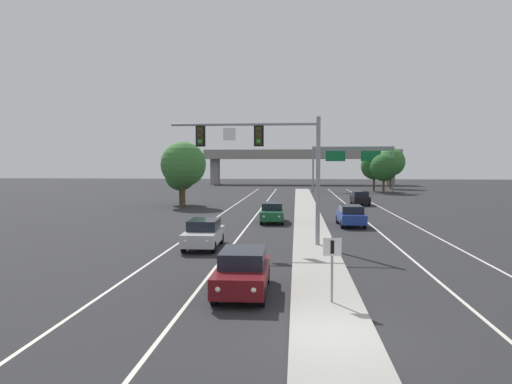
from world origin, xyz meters
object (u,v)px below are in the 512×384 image
object	(u,v)px
car_oncoming_darkred	(243,271)
tree_far_left_a	(180,175)
car_oncoming_green	(272,212)
car_receding_black	(360,198)
car_receding_blue	(351,215)
tree_far_left_c	(183,164)
median_sign_post	(332,259)
tree_far_right_c	(391,162)
highway_sign_gantry	(353,154)
tree_far_right_a	(384,168)
car_oncoming_silver	(204,233)
overhead_signal_mast	(269,152)
tree_far_right_b	(374,166)

from	to	relation	value
car_oncoming_darkred	tree_far_left_a	bearing A→B (deg)	107.10
car_oncoming_darkred	car_oncoming_green	world-z (taller)	same
car_receding_black	car_receding_blue	bearing A→B (deg)	-99.51
car_oncoming_green	tree_far_left_c	distance (m)	16.73
median_sign_post	car_receding_black	world-z (taller)	median_sign_post
car_receding_blue	tree_far_right_c	size ratio (longest dim) A/B	0.60
highway_sign_gantry	tree_far_right_a	world-z (taller)	highway_sign_gantry
car_receding_black	tree_far_right_c	distance (m)	36.75
median_sign_post	car_oncoming_darkred	xyz separation A→B (m)	(-3.13, 1.40, -0.77)
car_oncoming_darkred	car_receding_black	size ratio (longest dim) A/B	1.00
highway_sign_gantry	car_oncoming_silver	bearing A→B (deg)	-105.02
car_receding_blue	median_sign_post	bearing A→B (deg)	-98.00
car_oncoming_darkred	car_oncoming_green	size ratio (longest dim) A/B	1.00
overhead_signal_mast	car_receding_black	bearing A→B (deg)	72.57
tree_far_right_b	tree_far_left_c	bearing A→B (deg)	-129.00
car_oncoming_silver	car_receding_black	bearing A→B (deg)	66.61
highway_sign_gantry	tree_far_left_a	size ratio (longest dim) A/B	2.58
car_oncoming_green	highway_sign_gantry	world-z (taller)	highway_sign_gantry
car_receding_black	tree_far_left_a	world-z (taller)	tree_far_left_a
median_sign_post	car_oncoming_green	bearing A→B (deg)	97.90
tree_far_left_a	car_receding_blue	bearing A→B (deg)	-45.20
tree_far_left_c	car_oncoming_silver	bearing A→B (deg)	-74.12
median_sign_post	car_receding_blue	world-z (taller)	median_sign_post
car_oncoming_silver	car_receding_black	xyz separation A→B (m)	(12.38, 28.62, 0.00)
car_oncoming_darkred	tree_far_right_c	size ratio (longest dim) A/B	0.59
overhead_signal_mast	tree_far_right_b	world-z (taller)	overhead_signal_mast
tree_far_left_a	tree_far_right_c	world-z (taller)	tree_far_right_c
car_receding_blue	tree_far_left_c	size ratio (longest dim) A/B	0.64
car_oncoming_darkred	tree_far_right_b	world-z (taller)	tree_far_right_b
car_oncoming_silver	car_oncoming_green	distance (m)	12.29
median_sign_post	car_receding_blue	xyz separation A→B (m)	(2.90, 20.66, -0.77)
median_sign_post	car_receding_blue	bearing A→B (deg)	82.00
car_oncoming_darkred	tree_far_right_b	xyz separation A→B (m)	(14.92, 64.72, 3.37)
car_oncoming_green	tree_far_right_a	distance (m)	41.17
car_oncoming_darkred	car_oncoming_green	bearing A→B (deg)	89.93
car_oncoming_green	highway_sign_gantry	distance (m)	43.64
car_receding_blue	car_oncoming_green	bearing A→B (deg)	163.80
car_receding_blue	highway_sign_gantry	world-z (taller)	highway_sign_gantry
car_receding_black	tree_far_right_b	world-z (taller)	tree_far_right_b
highway_sign_gantry	tree_far_right_b	world-z (taller)	highway_sign_gantry
highway_sign_gantry	median_sign_post	bearing A→B (deg)	-97.13
car_oncoming_silver	tree_far_left_c	bearing A→B (deg)	105.88
car_oncoming_darkred	overhead_signal_mast	bearing A→B (deg)	87.70
median_sign_post	car_receding_black	bearing A→B (deg)	81.28
car_receding_blue	tree_far_right_b	xyz separation A→B (m)	(8.89, 45.46, 3.37)
overhead_signal_mast	median_sign_post	distance (m)	12.25
tree_far_left_a	tree_far_left_c	world-z (taller)	tree_far_left_c
median_sign_post	overhead_signal_mast	bearing A→B (deg)	103.58
car_oncoming_darkred	tree_far_left_a	distance (m)	38.49
highway_sign_gantry	tree_far_right_b	size ratio (longest dim) A/B	2.07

